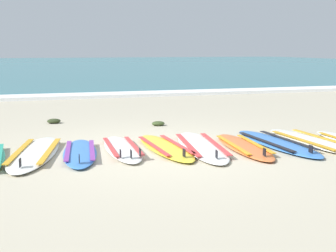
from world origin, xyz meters
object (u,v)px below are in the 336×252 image
Objects in this scene: surfboard_1 at (35,153)px; surfboard_4 at (165,147)px; surfboard_7 at (276,143)px; surfboard_8 at (313,141)px; surfboard_6 at (244,146)px; surfboard_5 at (201,146)px; surfboard_3 at (122,148)px; surfboard_2 at (80,152)px.

surfboard_1 is 1.97m from surfboard_4.
surfboard_7 is 0.65m from surfboard_8.
surfboard_6 is (1.21, -0.30, 0.00)m from surfboard_4.
surfboard_5 is (2.53, -0.27, -0.00)m from surfboard_1.
surfboard_3 is 0.94× the size of surfboard_4.
surfboard_5 is (0.57, -0.10, -0.00)m from surfboard_4.
surfboard_1 is at bearing 174.33° from surfboard_8.
surfboard_7 is (1.28, -0.11, 0.00)m from surfboard_5.
surfboard_2 is at bearing 176.20° from surfboard_7.
surfboard_4 is (0.66, -0.10, -0.00)m from surfboard_3.
surfboard_7 is (3.81, -0.38, 0.00)m from surfboard_1.
surfboard_3 is 0.95× the size of surfboard_6.
surfboard_1 is 1.30m from surfboard_3.
surfboard_5 is at bearing -9.63° from surfboard_4.
surfboard_5 is at bearing -8.91° from surfboard_3.
surfboard_4 is 1.01× the size of surfboard_6.
surfboard_1 and surfboard_4 have the same top height.
surfboard_6 and surfboard_8 have the same top height.
surfboard_3 is at bearing 171.09° from surfboard_5.
surfboard_4 is at bearing 166.14° from surfboard_6.
surfboard_7 and surfboard_8 have the same top height.
surfboard_4 is (1.96, -0.17, 0.00)m from surfboard_1.
surfboard_3 is 0.82× the size of surfboard_8.
surfboard_3 is at bearing 173.14° from surfboard_7.
surfboard_5 is (1.23, -0.19, -0.00)m from surfboard_3.
surfboard_5 and surfboard_7 have the same top height.
surfboard_5 is at bearing 162.51° from surfboard_6.
surfboard_7 is 0.96× the size of surfboard_8.
surfboard_8 is (3.16, -0.36, -0.00)m from surfboard_3.
surfboard_5 is 1.06× the size of surfboard_7.
surfboard_2 is 0.66m from surfboard_3.
surfboard_4 and surfboard_8 have the same top height.
surfboard_3 is 0.85× the size of surfboard_7.
surfboard_4 is at bearing 173.86° from surfboard_8.
surfboard_2 is 0.80× the size of surfboard_5.
surfboard_2 is 0.93× the size of surfboard_4.
surfboard_1 is 0.67m from surfboard_2.
surfboard_6 is at bearing -178.64° from surfboard_8.
surfboard_4 is (1.32, -0.01, -0.00)m from surfboard_2.
surfboard_8 is at bearing 1.36° from surfboard_6.
surfboard_4 and surfboard_6 have the same top height.
surfboard_2 is 1.32m from surfboard_4.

